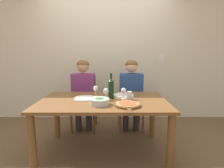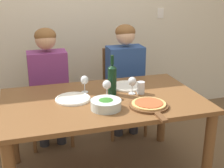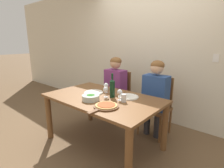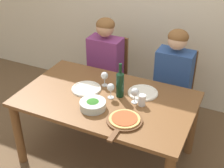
{
  "view_description": "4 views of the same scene",
  "coord_description": "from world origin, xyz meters",
  "px_view_note": "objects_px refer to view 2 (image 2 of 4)",
  "views": [
    {
      "loc": [
        0.12,
        -2.19,
        1.33
      ],
      "look_at": [
        0.11,
        0.15,
        0.91
      ],
      "focal_mm": 28.0,
      "sensor_mm": 36.0,
      "label": 1
    },
    {
      "loc": [
        -0.61,
        -2.3,
        1.68
      ],
      "look_at": [
        0.11,
        0.12,
        0.81
      ],
      "focal_mm": 50.0,
      "sensor_mm": 36.0,
      "label": 2
    },
    {
      "loc": [
        1.62,
        -1.71,
        1.5
      ],
      "look_at": [
        0.1,
        0.08,
        0.92
      ],
      "focal_mm": 28.0,
      "sensor_mm": 36.0,
      "label": 3
    },
    {
      "loc": [
        1.09,
        -2.18,
        2.33
      ],
      "look_at": [
        0.03,
        0.07,
        0.85
      ],
      "focal_mm": 50.0,
      "sensor_mm": 36.0,
      "label": 4
    }
  ],
  "objects_px": {
    "person_woman": "(48,77)",
    "pizza_on_board": "(149,105)",
    "chair_left": "(49,95)",
    "person_man": "(126,70)",
    "wine_bottle": "(112,79)",
    "dinner_plate_left": "(73,99)",
    "dinner_plate_right": "(127,86)",
    "wine_glass_centre": "(107,86)",
    "water_tumbler": "(141,88)",
    "wine_glass_left": "(84,81)",
    "broccoli_bowl": "(106,104)",
    "wine_glass_right": "(132,82)",
    "chair_right": "(122,88)"
  },
  "relations": [
    {
      "from": "person_woman",
      "to": "pizza_on_board",
      "type": "bearing_deg",
      "value": -55.75
    },
    {
      "from": "chair_left",
      "to": "person_man",
      "type": "xyz_separation_m",
      "value": [
        0.81,
        -0.11,
        0.23
      ]
    },
    {
      "from": "wine_bottle",
      "to": "dinner_plate_left",
      "type": "height_order",
      "value": "wine_bottle"
    },
    {
      "from": "wine_bottle",
      "to": "dinner_plate_right",
      "type": "xyz_separation_m",
      "value": [
        0.18,
        0.13,
        -0.13
      ]
    },
    {
      "from": "person_man",
      "to": "person_woman",
      "type": "bearing_deg",
      "value": 180.0
    },
    {
      "from": "pizza_on_board",
      "to": "wine_glass_centre",
      "type": "height_order",
      "value": "wine_glass_centre"
    },
    {
      "from": "water_tumbler",
      "to": "wine_glass_left",
      "type": "bearing_deg",
      "value": 160.31
    },
    {
      "from": "broccoli_bowl",
      "to": "wine_glass_right",
      "type": "distance_m",
      "value": 0.39
    },
    {
      "from": "chair_right",
      "to": "dinner_plate_left",
      "type": "height_order",
      "value": "chair_right"
    },
    {
      "from": "dinner_plate_right",
      "to": "chair_right",
      "type": "bearing_deg",
      "value": 75.55
    },
    {
      "from": "dinner_plate_right",
      "to": "wine_glass_centre",
      "type": "bearing_deg",
      "value": -141.09
    },
    {
      "from": "wine_bottle",
      "to": "wine_glass_left",
      "type": "height_order",
      "value": "wine_bottle"
    },
    {
      "from": "dinner_plate_right",
      "to": "wine_glass_centre",
      "type": "xyz_separation_m",
      "value": [
        -0.25,
        -0.2,
        0.1
      ]
    },
    {
      "from": "person_man",
      "to": "wine_glass_left",
      "type": "bearing_deg",
      "value": -136.48
    },
    {
      "from": "water_tumbler",
      "to": "pizza_on_board",
      "type": "bearing_deg",
      "value": -98.98
    },
    {
      "from": "chair_left",
      "to": "dinner_plate_left",
      "type": "height_order",
      "value": "chair_left"
    },
    {
      "from": "person_woman",
      "to": "wine_glass_centre",
      "type": "height_order",
      "value": "person_woman"
    },
    {
      "from": "chair_left",
      "to": "dinner_plate_right",
      "type": "height_order",
      "value": "chair_left"
    },
    {
      "from": "person_woman",
      "to": "wine_glass_centre",
      "type": "xyz_separation_m",
      "value": [
        0.41,
        -0.7,
        0.1
      ]
    },
    {
      "from": "person_woman",
      "to": "wine_glass_left",
      "type": "distance_m",
      "value": 0.6
    },
    {
      "from": "person_man",
      "to": "dinner_plate_left",
      "type": "bearing_deg",
      "value": -135.53
    },
    {
      "from": "wine_glass_left",
      "to": "water_tumbler",
      "type": "distance_m",
      "value": 0.49
    },
    {
      "from": "chair_left",
      "to": "wine_glass_right",
      "type": "xyz_separation_m",
      "value": [
        0.64,
        -0.79,
        0.34
      ]
    },
    {
      "from": "wine_glass_left",
      "to": "wine_glass_centre",
      "type": "relative_size",
      "value": 1.0
    },
    {
      "from": "chair_left",
      "to": "dinner_plate_right",
      "type": "xyz_separation_m",
      "value": [
        0.66,
        -0.61,
        0.24
      ]
    },
    {
      "from": "wine_glass_centre",
      "to": "dinner_plate_left",
      "type": "bearing_deg",
      "value": 173.77
    },
    {
      "from": "wine_bottle",
      "to": "water_tumbler",
      "type": "distance_m",
      "value": 0.26
    },
    {
      "from": "dinner_plate_right",
      "to": "pizza_on_board",
      "type": "xyz_separation_m",
      "value": [
        0.01,
        -0.48,
        0.01
      ]
    },
    {
      "from": "chair_right",
      "to": "dinner_plate_left",
      "type": "relative_size",
      "value": 3.23
    },
    {
      "from": "water_tumbler",
      "to": "person_woman",
      "type": "bearing_deg",
      "value": 136.06
    },
    {
      "from": "dinner_plate_right",
      "to": "wine_glass_right",
      "type": "xyz_separation_m",
      "value": [
        -0.02,
        -0.18,
        0.1
      ]
    },
    {
      "from": "chair_right",
      "to": "pizza_on_board",
      "type": "distance_m",
      "value": 1.13
    },
    {
      "from": "wine_bottle",
      "to": "dinner_plate_left",
      "type": "xyz_separation_m",
      "value": [
        -0.34,
        -0.03,
        -0.13
      ]
    },
    {
      "from": "wine_bottle",
      "to": "pizza_on_board",
      "type": "bearing_deg",
      "value": -60.84
    },
    {
      "from": "dinner_plate_left",
      "to": "wine_glass_centre",
      "type": "relative_size",
      "value": 1.92
    },
    {
      "from": "dinner_plate_left",
      "to": "water_tumbler",
      "type": "xyz_separation_m",
      "value": [
        0.58,
        -0.02,
        0.04
      ]
    },
    {
      "from": "dinner_plate_right",
      "to": "pizza_on_board",
      "type": "distance_m",
      "value": 0.48
    },
    {
      "from": "person_man",
      "to": "dinner_plate_right",
      "type": "xyz_separation_m",
      "value": [
        -0.16,
        -0.5,
        0.01
      ]
    },
    {
      "from": "wine_bottle",
      "to": "dinner_plate_right",
      "type": "distance_m",
      "value": 0.26
    },
    {
      "from": "person_man",
      "to": "dinner_plate_left",
      "type": "height_order",
      "value": "person_man"
    },
    {
      "from": "wine_bottle",
      "to": "broccoli_bowl",
      "type": "bearing_deg",
      "value": -115.2
    },
    {
      "from": "wine_bottle",
      "to": "dinner_plate_left",
      "type": "distance_m",
      "value": 0.37
    },
    {
      "from": "water_tumbler",
      "to": "chair_right",
      "type": "bearing_deg",
      "value": 82.95
    },
    {
      "from": "wine_glass_right",
      "to": "wine_glass_centre",
      "type": "xyz_separation_m",
      "value": [
        -0.23,
        -0.02,
        0.0
      ]
    },
    {
      "from": "broccoli_bowl",
      "to": "wine_glass_centre",
      "type": "bearing_deg",
      "value": 72.61
    },
    {
      "from": "dinner_plate_left",
      "to": "wine_glass_centre",
      "type": "bearing_deg",
      "value": -6.23
    },
    {
      "from": "dinner_plate_right",
      "to": "person_woman",
      "type": "bearing_deg",
      "value": 142.62
    },
    {
      "from": "chair_right",
      "to": "person_woman",
      "type": "relative_size",
      "value": 0.77
    },
    {
      "from": "chair_right",
      "to": "wine_glass_right",
      "type": "distance_m",
      "value": 0.88
    },
    {
      "from": "pizza_on_board",
      "to": "person_man",
      "type": "bearing_deg",
      "value": 81.57
    }
  ]
}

